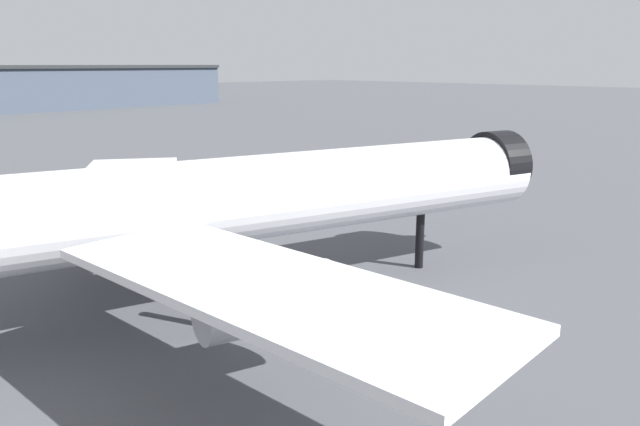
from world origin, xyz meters
TOP-DOWN VIEW (x-y plane):
  - ground at (0.00, 0.00)m, footprint 900.00×900.00m
  - airliner_near_gate at (-1.51, 3.17)m, footprint 58.27×52.13m
  - traffic_cone_wingtip at (-3.37, 37.16)m, footprint 0.45×0.45m

SIDE VIEW (x-z plane):
  - ground at x=0.00m, z-range 0.00..0.00m
  - traffic_cone_wingtip at x=-3.37m, z-range 0.00..0.56m
  - airliner_near_gate at x=-1.51m, z-range -1.01..15.95m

